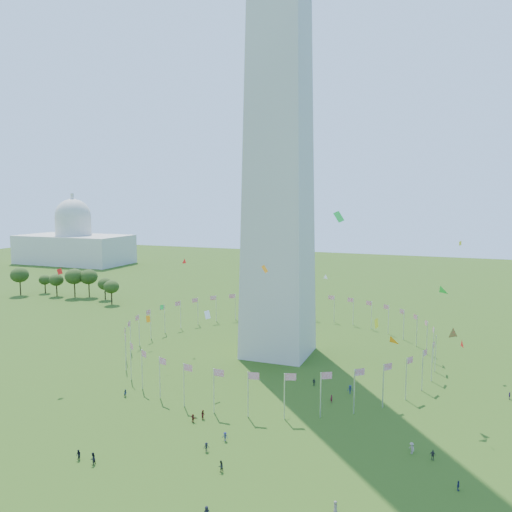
# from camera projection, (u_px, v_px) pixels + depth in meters

# --- Properties ---
(ground) EXTENTS (600.00, 600.00, 0.00)m
(ground) POSITION_uv_depth(u_px,v_px,m) (190.00, 435.00, 88.54)
(ground) COLOR #26430F
(ground) RESTS_ON ground
(washington_monument) EXTENTS (16.80, 16.80, 169.00)m
(washington_monument) POSITION_uv_depth(u_px,v_px,m) (280.00, 27.00, 125.01)
(washington_monument) COLOR beige
(washington_monument) RESTS_ON ground
(flag_ring) EXTENTS (80.24, 80.24, 9.00)m
(flag_ring) POSITION_uv_depth(u_px,v_px,m) (278.00, 337.00, 134.42)
(flag_ring) COLOR silver
(flag_ring) RESTS_ON ground
(capitol_building) EXTENTS (70.00, 35.00, 46.00)m
(capitol_building) POSITION_uv_depth(u_px,v_px,m) (73.00, 227.00, 316.46)
(capitol_building) COLOR beige
(capitol_building) RESTS_ON ground
(crowd) EXTENTS (93.14, 65.04, 1.96)m
(crowd) POSITION_uv_depth(u_px,v_px,m) (264.00, 443.00, 83.92)
(crowd) COLOR #252525
(crowd) RESTS_ON ground
(kites_aloft) EXTENTS (100.55, 65.84, 35.34)m
(kites_aloft) POSITION_uv_depth(u_px,v_px,m) (313.00, 307.00, 101.77)
(kites_aloft) COLOR green
(kites_aloft) RESTS_ON ground
(tree_line_west) EXTENTS (55.22, 15.53, 12.00)m
(tree_line_west) POSITION_uv_depth(u_px,v_px,m) (68.00, 285.00, 209.80)
(tree_line_west) COLOR #344F1A
(tree_line_west) RESTS_ON ground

